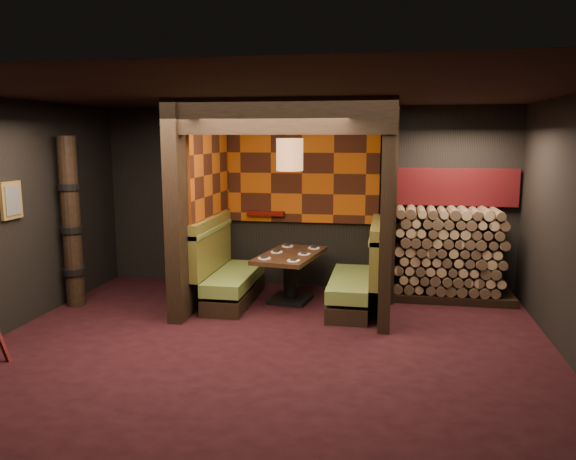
# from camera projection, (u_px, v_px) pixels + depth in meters

# --- Properties ---
(floor) EXTENTS (6.50, 5.50, 0.02)m
(floor) POSITION_uv_depth(u_px,v_px,m) (268.00, 348.00, 6.45)
(floor) COLOR black
(floor) RESTS_ON ground
(ceiling) EXTENTS (6.50, 5.50, 0.02)m
(ceiling) POSITION_uv_depth(u_px,v_px,m) (266.00, 92.00, 5.98)
(ceiling) COLOR black
(ceiling) RESTS_ON ground
(wall_back) EXTENTS (6.50, 0.02, 2.85)m
(wall_back) POSITION_uv_depth(u_px,v_px,m) (304.00, 198.00, 8.89)
(wall_back) COLOR black
(wall_back) RESTS_ON ground
(wall_front) EXTENTS (6.50, 0.02, 2.85)m
(wall_front) POSITION_uv_depth(u_px,v_px,m) (174.00, 292.00, 3.53)
(wall_front) COLOR black
(wall_front) RESTS_ON ground
(wall_left) EXTENTS (0.02, 5.50, 2.85)m
(wall_left) POSITION_uv_depth(u_px,v_px,m) (4.00, 217.00, 6.78)
(wall_left) COLOR black
(wall_left) RESTS_ON ground
(partition_left) EXTENTS (0.20, 2.20, 2.85)m
(partition_left) POSITION_uv_depth(u_px,v_px,m) (200.00, 204.00, 8.05)
(partition_left) COLOR black
(partition_left) RESTS_ON floor
(partition_right) EXTENTS (0.15, 2.10, 2.85)m
(partition_right) POSITION_uv_depth(u_px,v_px,m) (387.00, 208.00, 7.64)
(partition_right) COLOR black
(partition_right) RESTS_ON floor
(header_beam) EXTENTS (2.85, 0.18, 0.44)m
(header_beam) POSITION_uv_depth(u_px,v_px,m) (277.00, 116.00, 6.70)
(header_beam) COLOR black
(header_beam) RESTS_ON partition_left
(tapa_back_panel) EXTENTS (2.40, 0.06, 1.55)m
(tapa_back_panel) POSITION_uv_depth(u_px,v_px,m) (302.00, 173.00, 8.78)
(tapa_back_panel) COLOR #A5460B
(tapa_back_panel) RESTS_ON wall_back
(tapa_side_panel) EXTENTS (0.04, 1.85, 1.45)m
(tapa_side_panel) POSITION_uv_depth(u_px,v_px,m) (211.00, 174.00, 8.13)
(tapa_side_panel) COLOR #A5460B
(tapa_side_panel) RESTS_ON partition_left
(lacquer_shelf) EXTENTS (0.60, 0.12, 0.07)m
(lacquer_shelf) POSITION_uv_depth(u_px,v_px,m) (266.00, 213.00, 8.93)
(lacquer_shelf) COLOR #540C07
(lacquer_shelf) RESTS_ON wall_back
(booth_bench_left) EXTENTS (0.68, 1.60, 1.14)m
(booth_bench_left) POSITION_uv_depth(u_px,v_px,m) (227.00, 275.00, 8.15)
(booth_bench_left) COLOR black
(booth_bench_left) RESTS_ON floor
(booth_bench_right) EXTENTS (0.68, 1.60, 1.14)m
(booth_bench_right) POSITION_uv_depth(u_px,v_px,m) (358.00, 281.00, 7.82)
(booth_bench_right) COLOR black
(booth_bench_right) RESTS_ON floor
(dining_table) EXTENTS (0.96, 1.46, 0.72)m
(dining_table) POSITION_uv_depth(u_px,v_px,m) (290.00, 269.00, 8.15)
(dining_table) COLOR black
(dining_table) RESTS_ON floor
(place_settings) EXTENTS (0.76, 1.17, 0.03)m
(place_settings) POSITION_uv_depth(u_px,v_px,m) (290.00, 253.00, 8.11)
(place_settings) COLOR white
(place_settings) RESTS_ON dining_table
(pendant_lamp) EXTENTS (0.38, 0.38, 0.94)m
(pendant_lamp) POSITION_uv_depth(u_px,v_px,m) (290.00, 155.00, 7.83)
(pendant_lamp) COLOR #AE6F42
(pendant_lamp) RESTS_ON ceiling
(framed_picture) EXTENTS (0.05, 0.36, 0.46)m
(framed_picture) POSITION_uv_depth(u_px,v_px,m) (11.00, 200.00, 6.84)
(framed_picture) COLOR olive
(framed_picture) RESTS_ON wall_left
(totem_column) EXTENTS (0.31, 0.31, 2.40)m
(totem_column) POSITION_uv_depth(u_px,v_px,m) (71.00, 223.00, 7.85)
(totem_column) COLOR black
(totem_column) RESTS_ON floor
(firewood_stack) EXTENTS (1.73, 0.70, 1.36)m
(firewood_stack) POSITION_uv_depth(u_px,v_px,m) (454.00, 254.00, 8.22)
(firewood_stack) COLOR black
(firewood_stack) RESTS_ON floor
(mosaic_header) EXTENTS (1.83, 0.10, 0.56)m
(mosaic_header) POSITION_uv_depth(u_px,v_px,m) (455.00, 187.00, 8.38)
(mosaic_header) COLOR maroon
(mosaic_header) RESTS_ON wall_back
(bay_front_post) EXTENTS (0.08, 0.08, 2.85)m
(bay_front_post) POSITION_uv_depth(u_px,v_px,m) (394.00, 206.00, 7.87)
(bay_front_post) COLOR black
(bay_front_post) RESTS_ON floor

